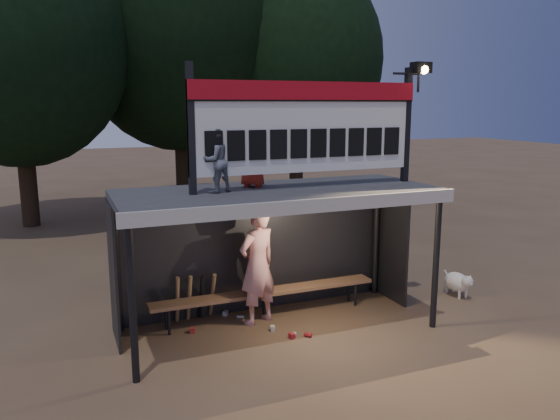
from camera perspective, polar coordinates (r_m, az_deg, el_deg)
The scene contains 13 objects.
ground at distance 9.17m, azimuth -0.21°, elevation -12.28°, with size 80.00×80.00×0.00m, color brown.
player at distance 9.08m, azimuth -2.37°, elevation -5.76°, with size 0.73×0.48×2.01m, color white.
child_a at distance 8.18m, azimuth -6.74°, elevation 5.17°, with size 0.47×0.37×0.97m, color slate.
child_b at distance 8.68m, azimuth -2.87°, elevation 5.75°, with size 0.50×0.33×1.02m, color maroon.
dugout_shelter at distance 8.83m, azimuth -0.81°, elevation -0.62°, with size 5.10×2.08×2.32m.
scoreboard_assembly at distance 8.64m, azimuth 3.27°, elevation 9.00°, with size 4.10×0.27×1.99m.
bench at distance 9.49m, azimuth -1.48°, elevation -8.66°, with size 4.00×0.35×0.48m.
tree_left at distance 17.92m, azimuth -25.95°, elevation 16.00°, with size 6.46×6.46×9.27m.
tree_mid at distance 19.91m, azimuth -10.61°, elevation 18.17°, with size 7.22×7.22×10.36m.
tree_right at distance 20.10m, azimuth 1.76°, elevation 15.47°, with size 6.08×6.08×8.72m.
dog at distance 11.06m, azimuth 18.13°, elevation -7.16°, with size 0.36×0.81×0.49m.
bats at distance 9.41m, azimuth -8.86°, elevation -8.98°, with size 0.68×0.35×0.84m.
litter at distance 9.12m, azimuth -2.19°, elevation -12.16°, with size 1.77×1.49×0.08m.
Camera 1 is at (-3.17, -7.80, 3.63)m, focal length 35.00 mm.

